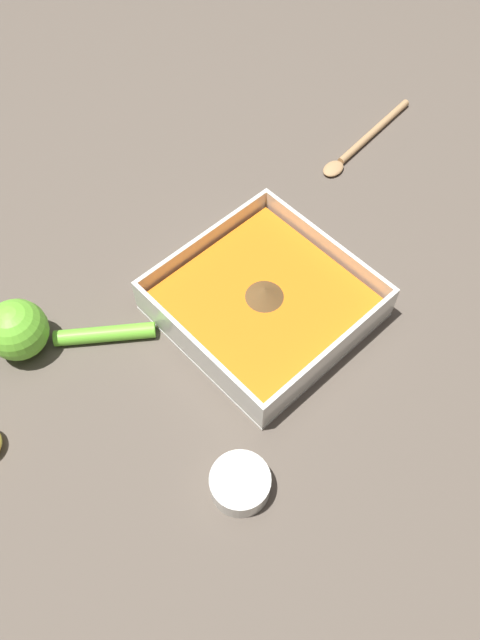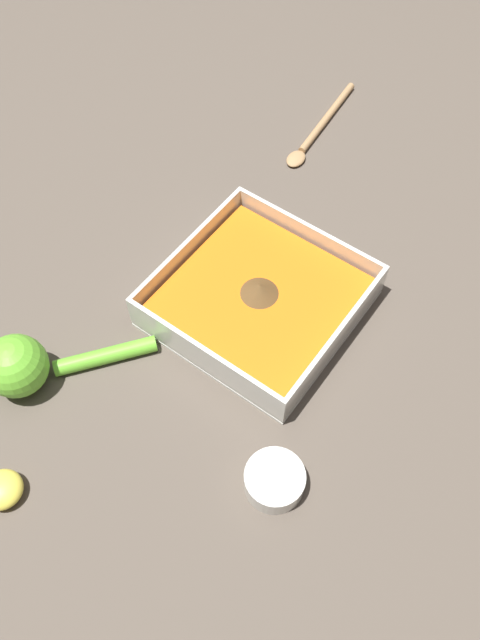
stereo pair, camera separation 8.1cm
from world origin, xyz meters
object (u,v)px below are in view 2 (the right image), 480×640
Objects in this scene: lemon_squeezer at (26,365)px; lemon_half at (2,490)px; wooden_spoon at (319,129)px; spice_bowl at (274,481)px; square_dish at (259,300)px.

lemon_half is at bearing 70.72° from lemon_squeezer.
lemon_half is at bearing -2.91° from wooden_spoon.
spice_bowl is at bearing 21.62° from wooden_spoon.
spice_bowl is at bearing 138.77° from lemon_squeezer.
spice_bowl is 1.46× the size of lemon_half.
lemon_half is 0.21× the size of wooden_spoon.
square_dish is 5.11× the size of lemon_half.
lemon_squeezer is 0.79× the size of wooden_spoon.
lemon_squeezer is (-0.17, -0.26, 0.02)m from square_dish.
lemon_half is 0.74m from wooden_spoon.
lemon_half is at bearing -141.97° from spice_bowl.
spice_bowl reaches higher than lemon_half.
lemon_squeezer reaches higher than square_dish.
lemon_half reaches higher than wooden_spoon.
square_dish is 0.39m from lemon_half.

